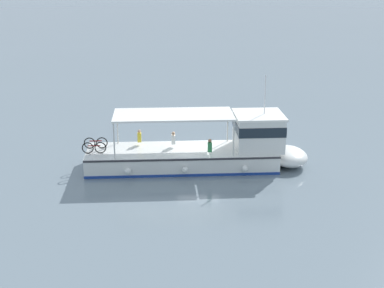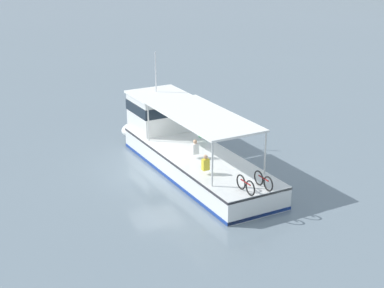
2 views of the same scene
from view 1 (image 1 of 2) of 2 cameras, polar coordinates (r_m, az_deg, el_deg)
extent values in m
plane|color=slate|center=(33.96, 0.69, -1.30)|extent=(400.00, 400.00, 0.00)
cube|color=white|center=(32.00, -1.07, -1.47)|extent=(11.09, 4.39, 1.10)
ellipsoid|color=white|center=(32.84, 9.80, -1.23)|extent=(2.52, 3.17, 1.01)
cube|color=navy|center=(32.15, -1.07, -2.23)|extent=(11.09, 4.43, 0.16)
cube|color=#2D2D33|center=(31.85, -1.08, -0.67)|extent=(11.10, 4.45, 0.10)
cube|color=white|center=(32.02, 6.80, 1.24)|extent=(2.89, 2.99, 1.90)
cube|color=#19232D|center=(31.93, 6.83, 1.81)|extent=(2.93, 3.06, 0.56)
cube|color=white|center=(31.75, 6.87, 2.98)|extent=(3.06, 3.17, 0.12)
cube|color=white|center=(31.23, -1.93, 3.02)|extent=(6.99, 3.67, 0.10)
cylinder|color=silver|center=(33.06, 3.66, 1.95)|extent=(0.08, 0.08, 2.00)
cylinder|color=silver|center=(30.47, 4.29, 0.55)|extent=(0.08, 0.08, 2.00)
cylinder|color=silver|center=(32.89, -7.65, 1.74)|extent=(0.08, 0.08, 2.00)
cylinder|color=silver|center=(30.30, -7.98, 0.32)|extent=(0.08, 0.08, 2.00)
cylinder|color=silver|center=(31.53, 7.49, 5.03)|extent=(0.06, 0.06, 2.20)
sphere|color=white|center=(30.68, 5.44, -2.52)|extent=(0.36, 0.36, 0.36)
sphere|color=white|center=(30.35, -0.73, -2.67)|extent=(0.36, 0.36, 0.36)
sphere|color=white|center=(30.37, -6.59, -2.78)|extent=(0.36, 0.36, 0.36)
torus|color=black|center=(32.29, -9.21, 0.12)|extent=(0.66, 0.13, 0.66)
torus|color=black|center=(32.37, -10.44, 0.10)|extent=(0.66, 0.13, 0.66)
cylinder|color=maroon|center=(32.29, -9.84, 0.31)|extent=(0.70, 0.14, 0.06)
torus|color=black|center=(31.44, -9.36, -0.37)|extent=(0.66, 0.13, 0.66)
torus|color=black|center=(31.52, -10.62, -0.40)|extent=(0.66, 0.13, 0.66)
cylinder|color=maroon|center=(31.44, -10.00, -0.18)|extent=(0.70, 0.14, 0.06)
cube|color=yellow|center=(32.59, -5.41, 0.68)|extent=(0.25, 0.34, 0.52)
sphere|color=tan|center=(32.48, -5.42, 1.30)|extent=(0.20, 0.20, 0.20)
cube|color=white|center=(32.05, -1.92, 0.46)|extent=(0.25, 0.34, 0.52)
sphere|color=tan|center=(31.94, -1.93, 1.09)|extent=(0.20, 0.20, 0.20)
cube|color=#338C4C|center=(30.73, 1.83, -0.31)|extent=(0.25, 0.34, 0.52)
sphere|color=#9E7051|center=(30.62, 1.84, 0.35)|extent=(0.20, 0.20, 0.20)
camera|label=2|loc=(48.53, -31.92, 15.56)|focal=54.68mm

